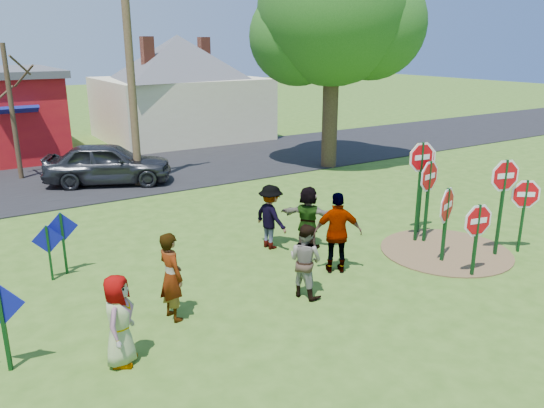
{
  "coord_description": "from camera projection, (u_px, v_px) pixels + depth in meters",
  "views": [
    {
      "loc": [
        -5.78,
        -9.1,
        5.02
      ],
      "look_at": [
        0.89,
        1.44,
        1.21
      ],
      "focal_mm": 35.0,
      "sensor_mm": 36.0,
      "label": 1
    }
  ],
  "objects": [
    {
      "name": "blue_diamond_d",
      "position": [
        63.0,
        236.0,
        11.76
      ],
      "size": [
        0.69,
        0.09,
        1.45
      ],
      "rotation": [
        0.0,
        0.0,
        -0.1
      ],
      "color": "#103B19",
      "rests_on": "ground"
    },
    {
      "name": "blue_diamond_c",
      "position": [
        49.0,
        247.0,
        11.46
      ],
      "size": [
        0.64,
        0.13,
        1.28
      ],
      "rotation": [
        0.0,
        0.0,
        -0.17
      ],
      "color": "#103B19",
      "rests_on": "ground"
    },
    {
      "name": "blue_diamond_b",
      "position": [
        2.0,
        317.0,
        8.21
      ],
      "size": [
        0.68,
        0.28,
        1.52
      ],
      "rotation": [
        0.0,
        0.0,
        -0.38
      ],
      "color": "#103B19",
      "rests_on": "ground"
    },
    {
      "name": "stop_sign_f",
      "position": [
        525.0,
        199.0,
        12.86
      ],
      "size": [
        0.81,
        0.55,
        1.98
      ],
      "rotation": [
        0.0,
        0.0,
        -0.6
      ],
      "color": "#103B19",
      "rests_on": "ground"
    },
    {
      "name": "road",
      "position": [
        118.0,
        174.0,
        21.07
      ],
      "size": [
        120.0,
        7.5,
        0.04
      ],
      "primitive_type": "cube",
      "color": "black",
      "rests_on": "ground"
    },
    {
      "name": "stop_sign_g",
      "position": [
        429.0,
        183.0,
        13.45
      ],
      "size": [
        1.06,
        0.25,
        2.32
      ],
      "rotation": [
        0.0,
        0.0,
        0.21
      ],
      "color": "#103B19",
      "rests_on": "ground"
    },
    {
      "name": "stop_sign_d",
      "position": [
        423.0,
        166.0,
        14.04
      ],
      "size": [
        1.01,
        0.26,
        2.61
      ],
      "rotation": [
        0.0,
        0.0,
        -0.24
      ],
      "color": "#103B19",
      "rests_on": "ground"
    },
    {
      "name": "stop_sign_a",
      "position": [
        477.0,
        226.0,
        11.55
      ],
      "size": [
        0.98,
        0.2,
        1.81
      ],
      "rotation": [
        0.0,
        0.0,
        -0.19
      ],
      "color": "#103B19",
      "rests_on": "ground"
    },
    {
      "name": "person_f",
      "position": [
        308.0,
        217.0,
        13.31
      ],
      "size": [
        1.33,
        1.45,
        1.62
      ],
      "primitive_type": "imported",
      "rotation": [
        0.0,
        0.0,
        2.28
      ],
      "color": "#1F522D",
      "rests_on": "ground"
    },
    {
      "name": "bare_tree_east",
      "position": [
        9.0,
        93.0,
        19.34
      ],
      "size": [
        1.8,
        1.8,
        5.01
      ],
      "color": "#382819",
      "rests_on": "ground"
    },
    {
      "name": "utility_pole",
      "position": [
        129.0,
        51.0,
        17.98
      ],
      "size": [
        2.2,
        0.31,
        9.0
      ],
      "rotation": [
        0.0,
        0.0,
        0.09
      ],
      "color": "#4C3823",
      "rests_on": "ground"
    },
    {
      "name": "person_d",
      "position": [
        271.0,
        217.0,
        13.3
      ],
      "size": [
        0.74,
        1.13,
        1.65
      ],
      "primitive_type": "imported",
      "rotation": [
        0.0,
        0.0,
        1.69
      ],
      "color": "#313236",
      "rests_on": "ground"
    },
    {
      "name": "dirt_patch",
      "position": [
        446.0,
        251.0,
        13.27
      ],
      "size": [
        3.2,
        3.2,
        0.03
      ],
      "primitive_type": "cylinder",
      "color": "brown",
      "rests_on": "ground"
    },
    {
      "name": "person_b",
      "position": [
        171.0,
        276.0,
        9.83
      ],
      "size": [
        0.49,
        0.68,
        1.72
      ],
      "primitive_type": "imported",
      "rotation": [
        0.0,
        0.0,
        1.71
      ],
      "color": "#1C6861",
      "rests_on": "ground"
    },
    {
      "name": "person_a",
      "position": [
        119.0,
        320.0,
        8.44
      ],
      "size": [
        0.83,
        0.9,
        1.55
      ],
      "primitive_type": "imported",
      "rotation": [
        0.0,
        0.0,
        0.98
      ],
      "color": "#393D82",
      "rests_on": "ground"
    },
    {
      "name": "person_c",
      "position": [
        305.0,
        260.0,
        10.76
      ],
      "size": [
        0.8,
        0.9,
        1.55
      ],
      "primitive_type": "imported",
      "rotation": [
        0.0,
        0.0,
        1.89
      ],
      "color": "#945D38",
      "rests_on": "ground"
    },
    {
      "name": "suv",
      "position": [
        108.0,
        163.0,
        19.29
      ],
      "size": [
        4.82,
        3.49,
        1.52
      ],
      "primitive_type": "imported",
      "rotation": [
        0.0,
        0.0,
        1.14
      ],
      "color": "#2A2A2E",
      "rests_on": "road"
    },
    {
      "name": "ground",
      "position": [
        273.0,
        278.0,
        11.78
      ],
      "size": [
        120.0,
        120.0,
        0.0
      ],
      "primitive_type": "plane",
      "color": "#385C1A",
      "rests_on": "ground"
    },
    {
      "name": "stop_sign_c",
      "position": [
        504.0,
        186.0,
        12.53
      ],
      "size": [
        1.01,
        0.29,
        2.54
      ],
      "rotation": [
        0.0,
        0.0,
        -0.26
      ],
      "color": "#103B19",
      "rests_on": "ground"
    },
    {
      "name": "stop_sign_e",
      "position": [
        447.0,
        210.0,
        12.3
      ],
      "size": [
        1.07,
        0.41,
        1.97
      ],
      "rotation": [
        0.0,
        0.0,
        0.36
      ],
      "color": "#103B19",
      "rests_on": "ground"
    },
    {
      "name": "cream_house",
      "position": [
        179.0,
        83.0,
        28.28
      ],
      "size": [
        9.4,
        9.4,
        6.5
      ],
      "color": "beige",
      "rests_on": "ground"
    },
    {
      "name": "stop_sign_b",
      "position": [
        421.0,
        167.0,
        13.37
      ],
      "size": [
        1.02,
        0.17,
        2.77
      ],
      "rotation": [
        0.0,
        0.0,
        -0.15
      ],
      "color": "#103B19",
      "rests_on": "ground"
    },
    {
      "name": "person_e",
      "position": [
        338.0,
        233.0,
        11.84
      ],
      "size": [
        1.18,
        0.95,
        1.87
      ],
      "primitive_type": "imported",
      "rotation": [
        0.0,
        0.0,
        2.61
      ],
      "color": "#4D305C",
      "rests_on": "ground"
    },
    {
      "name": "leafy_tree",
      "position": [
        336.0,
        18.0,
        20.67
      ],
      "size": [
        6.5,
        5.93,
        9.23
      ],
      "color": "#382819",
      "rests_on": "ground"
    }
  ]
}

